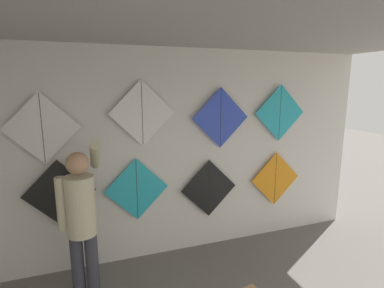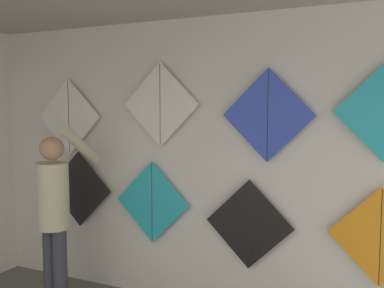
# 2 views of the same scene
# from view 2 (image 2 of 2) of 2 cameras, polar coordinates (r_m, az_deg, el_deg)

# --- Properties ---
(back_panel) EXTENTS (5.81, 0.06, 2.80)m
(back_panel) POSITION_cam_2_polar(r_m,az_deg,el_deg) (4.13, 1.90, -2.80)
(back_panel) COLOR silver
(back_panel) RESTS_ON ground
(shopkeeper) EXTENTS (0.45, 0.60, 1.80)m
(shopkeeper) POSITION_cam_2_polar(r_m,az_deg,el_deg) (4.24, -17.87, -8.16)
(shopkeeper) COLOR #383842
(shopkeeper) RESTS_ON ground
(kite_0) EXTENTS (0.83, 0.01, 0.83)m
(kite_0) POSITION_cam_2_polar(r_m,az_deg,el_deg) (4.87, -14.81, -5.81)
(kite_0) COLOR black
(kite_1) EXTENTS (0.83, 0.01, 0.83)m
(kite_1) POSITION_cam_2_polar(r_m,az_deg,el_deg) (4.37, -5.35, -7.73)
(kite_1) COLOR #28B2C6
(kite_2) EXTENTS (0.83, 0.01, 0.83)m
(kite_2) POSITION_cam_2_polar(r_m,az_deg,el_deg) (4.00, 7.59, -10.57)
(kite_2) COLOR black
(kite_3) EXTENTS (0.83, 0.01, 0.83)m
(kite_3) POSITION_cam_2_polar(r_m,az_deg,el_deg) (3.84, 23.83, -11.32)
(kite_3) COLOR orange
(kite_4) EXTENTS (0.83, 0.01, 0.83)m
(kite_4) POSITION_cam_2_polar(r_m,az_deg,el_deg) (4.86, -16.10, 3.52)
(kite_4) COLOR white
(kite_5) EXTENTS (0.83, 0.01, 0.83)m
(kite_5) POSITION_cam_2_polar(r_m,az_deg,el_deg) (4.21, -4.26, 5.28)
(kite_5) COLOR white
(kite_6) EXTENTS (0.83, 0.01, 0.83)m
(kite_6) POSITION_cam_2_polar(r_m,az_deg,el_deg) (3.81, 10.07, 3.77)
(kite_6) COLOR blue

